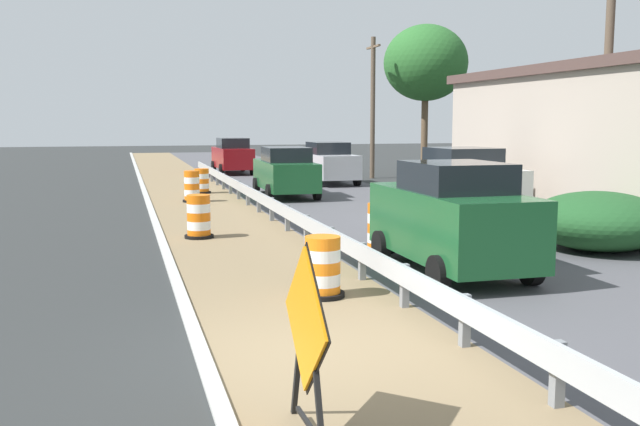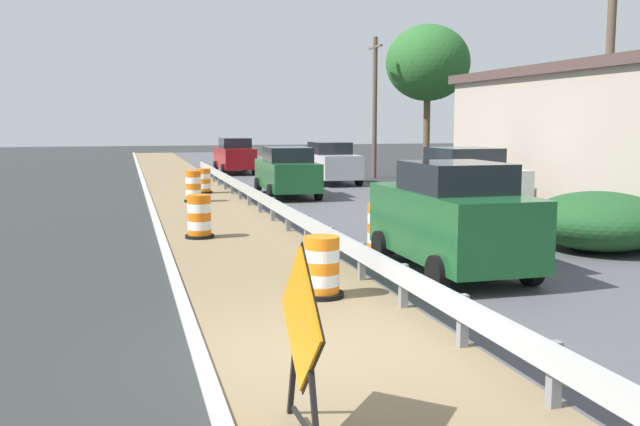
{
  "view_description": "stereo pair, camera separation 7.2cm",
  "coord_description": "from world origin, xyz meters",
  "px_view_note": "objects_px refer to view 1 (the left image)",
  "views": [
    {
      "loc": [
        -2.19,
        -8.45,
        2.93
      ],
      "look_at": [
        1.9,
        6.15,
        0.97
      ],
      "focal_mm": 39.84,
      "sensor_mm": 36.0,
      "label": 1
    },
    {
      "loc": [
        -2.12,
        -8.47,
        2.93
      ],
      "look_at": [
        1.9,
        6.15,
        0.97
      ],
      "focal_mm": 39.84,
      "sensor_mm": 36.0,
      "label": 2
    }
  ],
  "objects_px": {
    "car_trailing_near_lane": "(464,184)",
    "car_trailing_far_lane": "(285,172)",
    "utility_pole_mid": "(373,105)",
    "traffic_barrel_nearest": "(323,270)",
    "warning_sign_diamond": "(306,329)",
    "car_lead_far_lane": "(451,218)",
    "car_lead_near_lane": "(232,156)",
    "utility_pole_near": "(607,81)",
    "traffic_barrel_farther": "(192,188)",
    "traffic_barrel_close": "(380,230)",
    "traffic_barrel_far": "(202,182)",
    "car_mid_far_lane": "(329,163)",
    "traffic_barrel_mid": "(199,218)"
  },
  "relations": [
    {
      "from": "traffic_barrel_close",
      "to": "car_lead_near_lane",
      "type": "bearing_deg",
      "value": 88.82
    },
    {
      "from": "car_lead_near_lane",
      "to": "traffic_barrel_mid",
      "type": "bearing_deg",
      "value": 168.26
    },
    {
      "from": "utility_pole_mid",
      "to": "traffic_barrel_mid",
      "type": "bearing_deg",
      "value": -122.55
    },
    {
      "from": "car_lead_near_lane",
      "to": "car_trailing_near_lane",
      "type": "height_order",
      "value": "car_trailing_near_lane"
    },
    {
      "from": "warning_sign_diamond",
      "to": "car_lead_near_lane",
      "type": "height_order",
      "value": "car_lead_near_lane"
    },
    {
      "from": "traffic_barrel_farther",
      "to": "warning_sign_diamond",
      "type": "bearing_deg",
      "value": -92.49
    },
    {
      "from": "car_mid_far_lane",
      "to": "utility_pole_near",
      "type": "bearing_deg",
      "value": 12.77
    },
    {
      "from": "traffic_barrel_far",
      "to": "car_trailing_far_lane",
      "type": "relative_size",
      "value": 0.21
    },
    {
      "from": "car_lead_near_lane",
      "to": "utility_pole_mid",
      "type": "xyz_separation_m",
      "value": [
        6.45,
        -5.43,
        2.74
      ]
    },
    {
      "from": "car_mid_far_lane",
      "to": "car_trailing_far_lane",
      "type": "height_order",
      "value": "car_mid_far_lane"
    },
    {
      "from": "traffic_barrel_nearest",
      "to": "warning_sign_diamond",
      "type": "bearing_deg",
      "value": -107.56
    },
    {
      "from": "warning_sign_diamond",
      "to": "traffic_barrel_farther",
      "type": "relative_size",
      "value": 1.62
    },
    {
      "from": "car_mid_far_lane",
      "to": "utility_pole_near",
      "type": "distance_m",
      "value": 15.83
    },
    {
      "from": "car_lead_far_lane",
      "to": "utility_pole_mid",
      "type": "height_order",
      "value": "utility_pole_mid"
    },
    {
      "from": "car_lead_near_lane",
      "to": "car_lead_far_lane",
      "type": "distance_m",
      "value": 27.66
    },
    {
      "from": "traffic_barrel_close",
      "to": "car_trailing_near_lane",
      "type": "relative_size",
      "value": 0.27
    },
    {
      "from": "traffic_barrel_far",
      "to": "warning_sign_diamond",
      "type": "bearing_deg",
      "value": -93.89
    },
    {
      "from": "traffic_barrel_nearest",
      "to": "car_lead_near_lane",
      "type": "distance_m",
      "value": 29.03
    },
    {
      "from": "utility_pole_near",
      "to": "traffic_barrel_close",
      "type": "bearing_deg",
      "value": -163.55
    },
    {
      "from": "traffic_barrel_mid",
      "to": "traffic_barrel_far",
      "type": "height_order",
      "value": "traffic_barrel_mid"
    },
    {
      "from": "car_trailing_near_lane",
      "to": "traffic_barrel_farther",
      "type": "bearing_deg",
      "value": -135.9
    },
    {
      "from": "traffic_barrel_far",
      "to": "car_lead_far_lane",
      "type": "distance_m",
      "value": 17.07
    },
    {
      "from": "traffic_barrel_close",
      "to": "car_lead_far_lane",
      "type": "relative_size",
      "value": 0.26
    },
    {
      "from": "car_trailing_near_lane",
      "to": "car_trailing_far_lane",
      "type": "height_order",
      "value": "car_trailing_near_lane"
    },
    {
      "from": "traffic_barrel_close",
      "to": "utility_pole_mid",
      "type": "distance_m",
      "value": 21.26
    },
    {
      "from": "car_trailing_near_lane",
      "to": "car_mid_far_lane",
      "type": "height_order",
      "value": "car_trailing_near_lane"
    },
    {
      "from": "car_lead_far_lane",
      "to": "traffic_barrel_farther",
      "type": "bearing_deg",
      "value": 15.36
    },
    {
      "from": "traffic_barrel_close",
      "to": "utility_pole_near",
      "type": "relative_size",
      "value": 0.14
    },
    {
      "from": "traffic_barrel_nearest",
      "to": "traffic_barrel_far",
      "type": "height_order",
      "value": "traffic_barrel_nearest"
    },
    {
      "from": "car_trailing_near_lane",
      "to": "car_lead_far_lane",
      "type": "distance_m",
      "value": 7.5
    },
    {
      "from": "traffic_barrel_mid",
      "to": "traffic_barrel_farther",
      "type": "bearing_deg",
      "value": 85.68
    },
    {
      "from": "car_mid_far_lane",
      "to": "utility_pole_near",
      "type": "height_order",
      "value": "utility_pole_near"
    },
    {
      "from": "traffic_barrel_close",
      "to": "utility_pole_mid",
      "type": "relative_size",
      "value": 0.15
    },
    {
      "from": "traffic_barrel_far",
      "to": "utility_pole_near",
      "type": "xyz_separation_m",
      "value": [
        9.9,
        -12.18,
        3.58
      ]
    },
    {
      "from": "traffic_barrel_farther",
      "to": "car_trailing_near_lane",
      "type": "bearing_deg",
      "value": -44.31
    },
    {
      "from": "traffic_barrel_nearest",
      "to": "car_trailing_near_lane",
      "type": "xyz_separation_m",
      "value": [
        6.58,
        7.79,
        0.62
      ]
    },
    {
      "from": "traffic_barrel_far",
      "to": "car_mid_far_lane",
      "type": "relative_size",
      "value": 0.23
    },
    {
      "from": "car_trailing_far_lane",
      "to": "utility_pole_near",
      "type": "bearing_deg",
      "value": -143.8
    },
    {
      "from": "car_lead_near_lane",
      "to": "car_trailing_near_lane",
      "type": "bearing_deg",
      "value": -171.0
    },
    {
      "from": "car_trailing_far_lane",
      "to": "utility_pole_mid",
      "type": "height_order",
      "value": "utility_pole_mid"
    },
    {
      "from": "car_mid_far_lane",
      "to": "car_trailing_far_lane",
      "type": "distance_m",
      "value": 6.05
    },
    {
      "from": "car_lead_far_lane",
      "to": "utility_pole_near",
      "type": "height_order",
      "value": "utility_pole_near"
    },
    {
      "from": "car_trailing_far_lane",
      "to": "car_mid_far_lane",
      "type": "bearing_deg",
      "value": -30.95
    },
    {
      "from": "car_lead_far_lane",
      "to": "car_lead_near_lane",
      "type": "bearing_deg",
      "value": 0.43
    },
    {
      "from": "traffic_barrel_farther",
      "to": "utility_pole_mid",
      "type": "relative_size",
      "value": 0.16
    },
    {
      "from": "traffic_barrel_mid",
      "to": "car_trailing_near_lane",
      "type": "distance_m",
      "value": 8.03
    },
    {
      "from": "warning_sign_diamond",
      "to": "traffic_barrel_nearest",
      "type": "relative_size",
      "value": 1.8
    },
    {
      "from": "traffic_barrel_mid",
      "to": "car_lead_far_lane",
      "type": "xyz_separation_m",
      "value": [
        4.3,
        -5.47,
        0.58
      ]
    },
    {
      "from": "traffic_barrel_far",
      "to": "utility_pole_mid",
      "type": "xyz_separation_m",
      "value": [
        9.38,
        5.43,
        3.29
      ]
    },
    {
      "from": "car_lead_near_lane",
      "to": "utility_pole_mid",
      "type": "relative_size",
      "value": 0.64
    }
  ]
}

